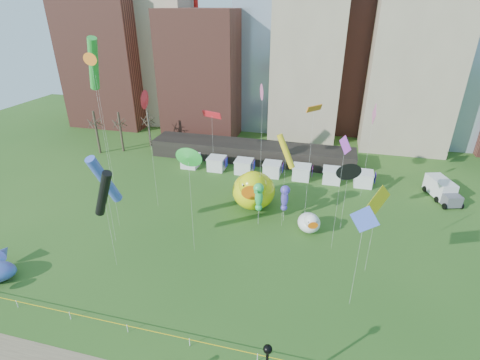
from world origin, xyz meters
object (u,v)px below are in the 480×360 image
(seahorse_green, at_px, (259,195))
(seahorse_purple, at_px, (285,196))
(box_truck, at_px, (442,189))
(small_duck, at_px, (309,222))
(big_duck, at_px, (253,189))

(seahorse_green, bearing_deg, seahorse_purple, 36.55)
(seahorse_purple, distance_m, box_truck, 25.65)
(seahorse_green, bearing_deg, box_truck, 37.62)
(small_duck, bearing_deg, big_duck, 136.66)
(box_truck, bearing_deg, small_duck, -161.03)
(big_duck, distance_m, small_duck, 9.52)
(seahorse_green, height_order, seahorse_purple, seahorse_green)
(big_duck, distance_m, box_truck, 28.89)
(small_duck, relative_size, seahorse_purple, 0.80)
(seahorse_green, xyz_separation_m, box_truck, (25.51, 14.08, -3.03))
(big_duck, xyz_separation_m, small_duck, (8.36, -4.26, -1.57))
(big_duck, bearing_deg, seahorse_green, -77.46)
(seahorse_purple, bearing_deg, big_duck, 137.95)
(big_duck, relative_size, seahorse_purple, 1.64)
(seahorse_green, xyz_separation_m, seahorse_purple, (3.18, 1.68, -0.64))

